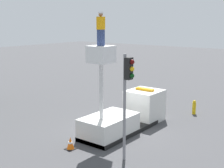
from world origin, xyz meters
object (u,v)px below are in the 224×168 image
Objects in this scene: worker at (101,29)px; traffic_cone_rear at (70,144)px; bucket_truck at (126,114)px; traffic_light_pole at (127,87)px; fire_hydrant at (194,107)px.

traffic_cone_rear is at bearing 165.15° from worker.
traffic_light_pole is (-3.58, -2.56, 2.63)m from bucket_truck.
fire_hydrant reaches higher than traffic_cone_rear.
worker reaches higher than bucket_truck.
worker is 3.81m from traffic_light_pole.
traffic_cone_rear is at bearing 102.77° from traffic_light_pole.
fire_hydrant is at bearing -14.45° from traffic_cone_rear.
fire_hydrant is at bearing -14.35° from worker.
traffic_light_pole is at bearing -115.57° from worker.
bucket_truck is 1.29× the size of traffic_light_pole.
worker reaches higher than traffic_cone_rear.
traffic_light_pole is (-1.23, -2.56, -2.54)m from worker.
fire_hydrant is (5.57, -2.03, -0.49)m from bucket_truck.
traffic_light_pole is 4.57m from traffic_cone_rear.
traffic_cone_rear is (-4.28, 0.51, -0.68)m from bucket_truck.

